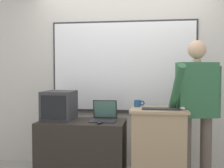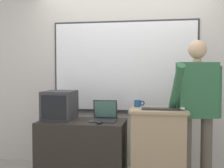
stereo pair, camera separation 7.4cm
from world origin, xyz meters
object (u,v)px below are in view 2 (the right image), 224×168
object	(u,v)px
wireless_keyboard	(161,109)
computer_mouse_by_keyboard	(182,109)
computer_mouse_by_laptop	(99,122)
side_desk	(82,152)
coffee_mug	(138,103)
lectern_podium	(158,150)
person_presenter	(197,103)
crt_monitor	(60,105)
laptop	(104,114)

from	to	relation	value
wireless_keyboard	computer_mouse_by_keyboard	distance (m)	0.24
computer_mouse_by_laptop	computer_mouse_by_keyboard	bearing A→B (deg)	3.21
side_desk	coffee_mug	distance (m)	0.90
computer_mouse_by_keyboard	coffee_mug	size ratio (longest dim) A/B	0.79
lectern_podium	wireless_keyboard	distance (m)	0.48
lectern_podium	computer_mouse_by_laptop	bearing A→B (deg)	-171.61
wireless_keyboard	computer_mouse_by_laptop	distance (m)	0.71
person_presenter	wireless_keyboard	xyz separation A→B (m)	(-0.40, -0.15, -0.05)
computer_mouse_by_keyboard	crt_monitor	size ratio (longest dim) A/B	0.24
lectern_podium	computer_mouse_by_laptop	distance (m)	0.74
wireless_keyboard	crt_monitor	size ratio (longest dim) A/B	0.99
crt_monitor	computer_mouse_by_laptop	bearing A→B (deg)	-21.89
lectern_podium	person_presenter	world-z (taller)	person_presenter
crt_monitor	lectern_podium	bearing A→B (deg)	-5.80
person_presenter	crt_monitor	size ratio (longest dim) A/B	4.10
laptop	computer_mouse_by_laptop	bearing A→B (deg)	-92.69
person_presenter	computer_mouse_by_keyboard	size ratio (longest dim) A/B	17.07
laptop	computer_mouse_by_laptop	world-z (taller)	laptop
lectern_podium	coffee_mug	distance (m)	0.58
person_presenter	computer_mouse_by_keyboard	world-z (taller)	person_presenter
coffee_mug	person_presenter	bearing A→B (deg)	-5.18
person_presenter	computer_mouse_by_laptop	bearing A→B (deg)	179.03
computer_mouse_by_keyboard	coffee_mug	xyz separation A→B (m)	(-0.50, 0.20, 0.02)
computer_mouse_by_laptop	coffee_mug	xyz separation A→B (m)	(0.42, 0.25, 0.20)
side_desk	laptop	size ratio (longest dim) A/B	3.41
lectern_podium	person_presenter	bearing A→B (deg)	12.43
computer_mouse_by_laptop	coffee_mug	size ratio (longest dim) A/B	0.79
laptop	side_desk	bearing A→B (deg)	-164.50
laptop	computer_mouse_by_keyboard	xyz separation A→B (m)	(0.91, -0.19, 0.11)
computer_mouse_by_laptop	computer_mouse_by_keyboard	distance (m)	0.94
wireless_keyboard	computer_mouse_by_laptop	xyz separation A→B (m)	(-0.69, -0.04, -0.16)
person_presenter	computer_mouse_by_laptop	distance (m)	1.13
computer_mouse_by_laptop	crt_monitor	world-z (taller)	crt_monitor
person_presenter	coffee_mug	distance (m)	0.67
person_presenter	wireless_keyboard	size ratio (longest dim) A/B	4.13
wireless_keyboard	computer_mouse_by_keyboard	world-z (taller)	computer_mouse_by_keyboard
lectern_podium	side_desk	world-z (taller)	lectern_podium
laptop	crt_monitor	xyz separation A→B (m)	(-0.56, -0.02, 0.10)
side_desk	computer_mouse_by_laptop	world-z (taller)	computer_mouse_by_laptop
side_desk	laptop	xyz separation A→B (m)	(0.26, 0.07, 0.45)
computer_mouse_by_laptop	person_presenter	bearing A→B (deg)	9.98
computer_mouse_by_keyboard	side_desk	bearing A→B (deg)	174.11
person_presenter	lectern_podium	bearing A→B (deg)	-178.52
wireless_keyboard	laptop	bearing A→B (deg)	163.34
person_presenter	computer_mouse_by_laptop	size ratio (longest dim) A/B	17.07
lectern_podium	side_desk	bearing A→B (deg)	175.36
side_desk	computer_mouse_by_keyboard	world-z (taller)	computer_mouse_by_keyboard
lectern_podium	laptop	bearing A→B (deg)	167.42
computer_mouse_by_keyboard	crt_monitor	xyz separation A→B (m)	(-1.47, 0.17, -0.01)
laptop	wireless_keyboard	bearing A→B (deg)	-16.66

